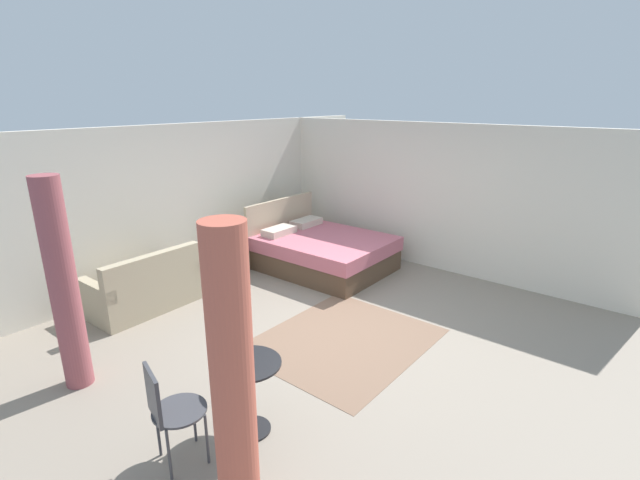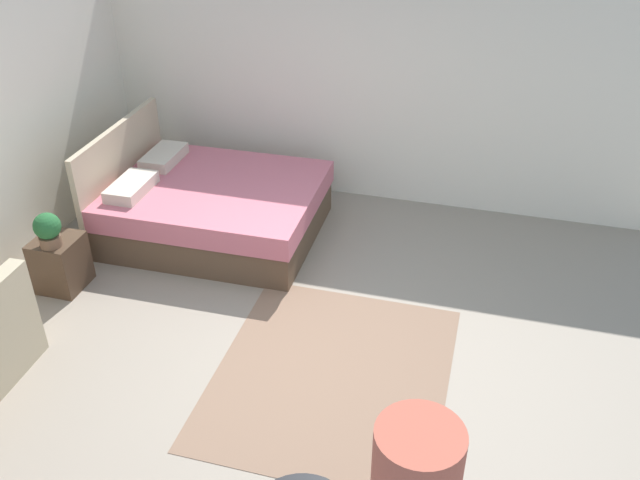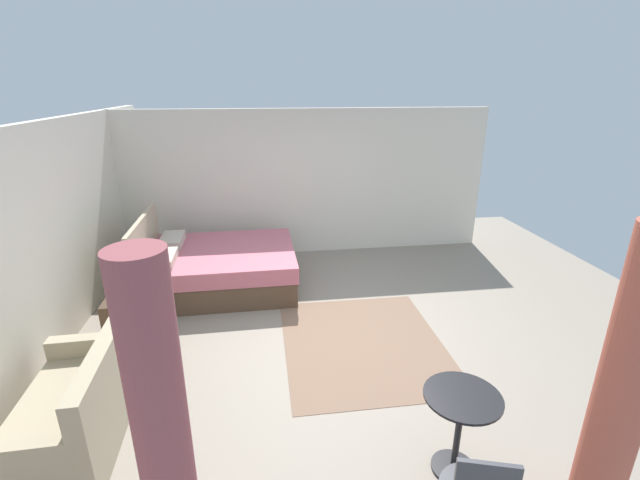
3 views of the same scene
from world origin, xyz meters
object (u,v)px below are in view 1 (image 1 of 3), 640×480
at_px(potted_plant, 224,239).
at_px(balcony_table, 249,384).
at_px(cafe_chair_near_window, 168,407).
at_px(bed, 322,251).
at_px(couch, 145,290).
at_px(nightstand, 229,262).

height_order(potted_plant, balcony_table, potted_plant).
xyz_separation_m(potted_plant, cafe_chair_near_window, (-2.91, -2.83, -0.13)).
bearing_deg(bed, couch, 161.83).
distance_m(nightstand, potted_plant, 0.45).
bearing_deg(cafe_chair_near_window, bed, 23.73).
bearing_deg(couch, nightstand, 1.72).
relative_size(nightstand, potted_plant, 1.58).
bearing_deg(potted_plant, cafe_chair_near_window, -135.75).
relative_size(couch, potted_plant, 4.53).
bearing_deg(balcony_table, potted_plant, 53.73).
bearing_deg(balcony_table, bed, 30.06).
bearing_deg(couch, cafe_chair_near_window, -117.12).
xyz_separation_m(couch, cafe_chair_near_window, (-1.44, -2.82, 0.26)).
relative_size(potted_plant, cafe_chair_near_window, 0.36).
relative_size(bed, couch, 1.46).
relative_size(bed, cafe_chair_near_window, 2.37).
bearing_deg(balcony_table, couch, 75.80).
xyz_separation_m(bed, balcony_table, (-3.61, -2.09, 0.17)).
bearing_deg(cafe_chair_near_window, couch, 62.88).
relative_size(bed, potted_plant, 6.61).
height_order(nightstand, balcony_table, balcony_table).
distance_m(couch, nightstand, 1.56).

